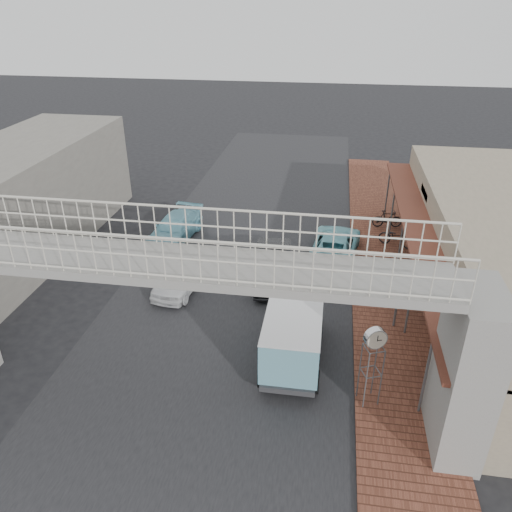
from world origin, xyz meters
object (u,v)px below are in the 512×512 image
(motorcycle_near, at_px, (397,237))
(motorcycle_far, at_px, (387,219))
(angkot_curb, at_px, (335,244))
(white_hatchback, at_px, (181,275))
(arrow_sign, at_px, (421,275))
(street_clock, at_px, (375,342))
(dark_sedan, at_px, (273,265))
(angkot_far, at_px, (175,228))
(angkot_van, at_px, (294,330))

(motorcycle_near, relative_size, motorcycle_far, 1.15)
(motorcycle_near, bearing_deg, angkot_curb, 137.51)
(white_hatchback, bearing_deg, motorcycle_near, 36.64)
(angkot_curb, xyz_separation_m, arrow_sign, (3.02, -5.53, 1.72))
(motorcycle_near, bearing_deg, street_clock, -166.05)
(white_hatchback, xyz_separation_m, arrow_sign, (9.51, -1.52, 1.73))
(white_hatchback, distance_m, arrow_sign, 9.79)
(dark_sedan, xyz_separation_m, motorcycle_far, (5.40, 6.32, -0.14))
(dark_sedan, xyz_separation_m, arrow_sign, (5.70, -2.85, 1.64))
(angkot_far, xyz_separation_m, motorcycle_near, (11.21, 0.73, -0.05))
(angkot_van, height_order, motorcycle_near, angkot_van)
(dark_sedan, relative_size, motorcycle_near, 2.38)
(angkot_van, bearing_deg, white_hatchback, 141.41)
(dark_sedan, height_order, street_clock, street_clock)
(dark_sedan, distance_m, angkot_van, 5.64)
(angkot_far, bearing_deg, motorcycle_far, 22.72)
(angkot_far, bearing_deg, street_clock, -40.66)
(dark_sedan, relative_size, angkot_curb, 0.94)
(street_clock, bearing_deg, angkot_curb, 75.13)
(arrow_sign, bearing_deg, motorcycle_far, 85.83)
(motorcycle_near, xyz_separation_m, street_clock, (-1.84, -11.11, 1.79))
(angkot_far, distance_m, motorcycle_far, 11.32)
(dark_sedan, height_order, arrow_sign, arrow_sign)
(motorcycle_far, bearing_deg, angkot_van, 155.07)
(dark_sedan, height_order, motorcycle_near, dark_sedan)
(motorcycle_far, distance_m, street_clock, 13.61)
(dark_sedan, relative_size, angkot_van, 1.03)
(angkot_van, height_order, street_clock, street_clock)
(motorcycle_far, bearing_deg, white_hatchback, 123.67)
(white_hatchback, height_order, street_clock, street_clock)
(motorcycle_near, bearing_deg, arrow_sign, -156.56)
(angkot_van, bearing_deg, arrow_sign, 30.80)
(white_hatchback, distance_m, angkot_curb, 7.64)
(street_clock, height_order, arrow_sign, arrow_sign)
(angkot_van, relative_size, street_clock, 1.54)
(motorcycle_near, bearing_deg, white_hatchback, 142.77)
(dark_sedan, height_order, angkot_curb, dark_sedan)
(motorcycle_far, height_order, street_clock, street_clock)
(white_hatchback, height_order, dark_sedan, dark_sedan)
(dark_sedan, xyz_separation_m, angkot_far, (-5.51, 3.31, -0.09))
(white_hatchback, distance_m, dark_sedan, 4.04)
(angkot_van, relative_size, arrow_sign, 1.51)
(motorcycle_near, xyz_separation_m, motorcycle_far, (-0.29, 2.29, -0.00))
(dark_sedan, distance_m, angkot_far, 6.43)
(angkot_curb, height_order, street_clock, street_clock)
(angkot_van, distance_m, motorcycle_near, 10.44)
(angkot_curb, xyz_separation_m, motorcycle_far, (2.71, 3.63, -0.06))
(white_hatchback, bearing_deg, angkot_far, 117.42)
(white_hatchback, bearing_deg, motorcycle_far, 46.92)
(angkot_far, bearing_deg, arrow_sign, -21.47)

